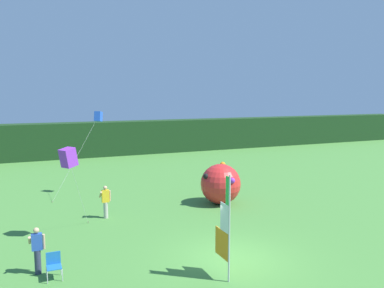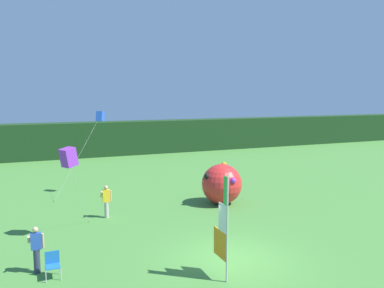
{
  "view_description": "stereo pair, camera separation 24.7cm",
  "coord_description": "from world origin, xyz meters",
  "px_view_note": "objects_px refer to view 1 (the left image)",
  "views": [
    {
      "loc": [
        -7.19,
        -12.87,
        6.31
      ],
      "look_at": [
        -0.24,
        3.39,
        4.05
      ],
      "focal_mm": 37.05,
      "sensor_mm": 36.0,
      "label": 1
    },
    {
      "loc": [
        -6.96,
        -12.96,
        6.31
      ],
      "look_at": [
        -0.24,
        3.39,
        4.05
      ],
      "focal_mm": 37.05,
      "sensor_mm": 36.0,
      "label": 2
    }
  ],
  "objects_px": {
    "inflatable_balloon": "(221,184)",
    "folding_chair": "(54,264)",
    "kite_blue_box_2": "(98,117)",
    "person_mid_field": "(106,201)",
    "kite_purple_box_1": "(68,158)",
    "person_near_banner": "(37,249)",
    "banner_flag": "(225,229)"
  },
  "relations": [
    {
      "from": "inflatable_balloon",
      "to": "folding_chair",
      "type": "distance_m",
      "value": 11.3
    },
    {
      "from": "kite_blue_box_2",
      "to": "person_mid_field",
      "type": "bearing_deg",
      "value": -96.98
    },
    {
      "from": "person_mid_field",
      "to": "kite_purple_box_1",
      "type": "height_order",
      "value": "kite_purple_box_1"
    },
    {
      "from": "kite_purple_box_1",
      "to": "kite_blue_box_2",
      "type": "height_order",
      "value": "kite_blue_box_2"
    },
    {
      "from": "kite_blue_box_2",
      "to": "folding_chair",
      "type": "bearing_deg",
      "value": -107.97
    },
    {
      "from": "kite_purple_box_1",
      "to": "person_mid_field",
      "type": "bearing_deg",
      "value": 49.83
    },
    {
      "from": "kite_purple_box_1",
      "to": "person_near_banner",
      "type": "bearing_deg",
      "value": -115.53
    },
    {
      "from": "banner_flag",
      "to": "person_near_banner",
      "type": "relative_size",
      "value": 2.18
    },
    {
      "from": "kite_purple_box_1",
      "to": "banner_flag",
      "type": "bearing_deg",
      "value": -53.42
    },
    {
      "from": "person_mid_field",
      "to": "inflatable_balloon",
      "type": "bearing_deg",
      "value": 0.64
    },
    {
      "from": "person_mid_field",
      "to": "kite_blue_box_2",
      "type": "relative_size",
      "value": 0.32
    },
    {
      "from": "person_mid_field",
      "to": "kite_purple_box_1",
      "type": "relative_size",
      "value": 0.42
    },
    {
      "from": "inflatable_balloon",
      "to": "kite_purple_box_1",
      "type": "xyz_separation_m",
      "value": [
        -8.55,
        -2.39,
        2.43
      ]
    },
    {
      "from": "inflatable_balloon",
      "to": "folding_chair",
      "type": "height_order",
      "value": "inflatable_balloon"
    },
    {
      "from": "inflatable_balloon",
      "to": "folding_chair",
      "type": "xyz_separation_m",
      "value": [
        -9.53,
        -6.05,
        -0.65
      ]
    },
    {
      "from": "person_near_banner",
      "to": "inflatable_balloon",
      "type": "relative_size",
      "value": 0.7
    },
    {
      "from": "person_mid_field",
      "to": "inflatable_balloon",
      "type": "height_order",
      "value": "inflatable_balloon"
    },
    {
      "from": "banner_flag",
      "to": "inflatable_balloon",
      "type": "bearing_deg",
      "value": 63.65
    },
    {
      "from": "banner_flag",
      "to": "person_near_banner",
      "type": "distance_m",
      "value": 6.61
    },
    {
      "from": "folding_chair",
      "to": "kite_blue_box_2",
      "type": "xyz_separation_m",
      "value": [
        3.53,
        10.87,
        4.38
      ]
    },
    {
      "from": "banner_flag",
      "to": "kite_blue_box_2",
      "type": "distance_m",
      "value": 13.66
    },
    {
      "from": "person_near_banner",
      "to": "inflatable_balloon",
      "type": "height_order",
      "value": "inflatable_balloon"
    },
    {
      "from": "person_mid_field",
      "to": "folding_chair",
      "type": "height_order",
      "value": "person_mid_field"
    },
    {
      "from": "folding_chair",
      "to": "person_near_banner",
      "type": "bearing_deg",
      "value": 130.17
    },
    {
      "from": "person_near_banner",
      "to": "kite_blue_box_2",
      "type": "distance_m",
      "value": 11.75
    },
    {
      "from": "person_mid_field",
      "to": "folding_chair",
      "type": "distance_m",
      "value": 6.66
    },
    {
      "from": "folding_chair",
      "to": "kite_purple_box_1",
      "type": "height_order",
      "value": "kite_purple_box_1"
    },
    {
      "from": "banner_flag",
      "to": "person_mid_field",
      "type": "xyz_separation_m",
      "value": [
        -2.47,
        8.27,
        -0.87
      ]
    },
    {
      "from": "inflatable_balloon",
      "to": "folding_chair",
      "type": "relative_size",
      "value": 2.69
    },
    {
      "from": "person_mid_field",
      "to": "banner_flag",
      "type": "bearing_deg",
      "value": -73.39
    },
    {
      "from": "inflatable_balloon",
      "to": "kite_purple_box_1",
      "type": "distance_m",
      "value": 9.21
    },
    {
      "from": "person_near_banner",
      "to": "banner_flag",
      "type": "bearing_deg",
      "value": -26.07
    }
  ]
}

